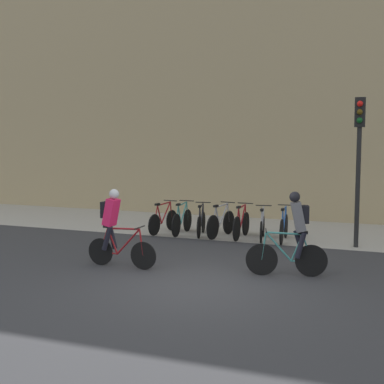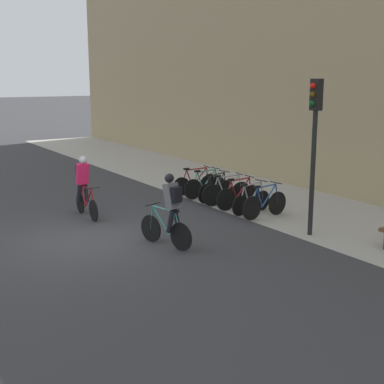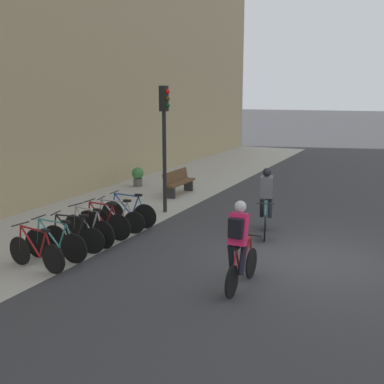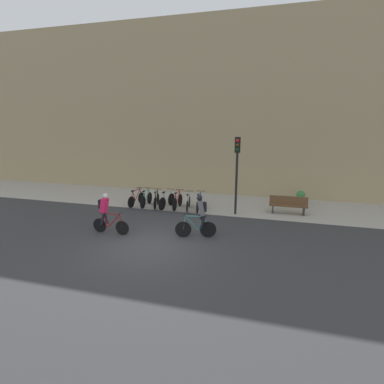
{
  "view_description": "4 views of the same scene",
  "coord_description": "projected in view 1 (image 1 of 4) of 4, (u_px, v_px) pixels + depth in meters",
  "views": [
    {
      "loc": [
        3.55,
        -9.53,
        2.88
      ],
      "look_at": [
        -1.11,
        2.6,
        1.55
      ],
      "focal_mm": 50.0,
      "sensor_mm": 36.0,
      "label": 1
    },
    {
      "loc": [
        12.08,
        -4.63,
        3.94
      ],
      "look_at": [
        0.22,
        2.91,
        0.91
      ],
      "focal_mm": 50.0,
      "sensor_mm": 36.0,
      "label": 2
    },
    {
      "loc": [
        -10.46,
        -1.96,
        3.68
      ],
      "look_at": [
        -0.21,
        2.72,
        1.36
      ],
      "focal_mm": 45.0,
      "sensor_mm": 36.0,
      "label": 3
    },
    {
      "loc": [
        4.45,
        -9.8,
        4.67
      ],
      "look_at": [
        0.88,
        2.92,
        1.52
      ],
      "focal_mm": 28.0,
      "sensor_mm": 36.0,
      "label": 4
    }
  ],
  "objects": [
    {
      "name": "parked_bike_2",
      "position": [
        201.0,
        223.0,
        15.73
      ],
      "size": [
        0.49,
        1.57,
        0.95
      ],
      "color": "black",
      "rests_on": "ground"
    },
    {
      "name": "cyclist_pink",
      "position": [
        114.0,
        225.0,
        11.88
      ],
      "size": [
        1.7,
        0.46,
        1.75
      ],
      "color": "black",
      "rests_on": "ground"
    },
    {
      "name": "ground",
      "position": [
        197.0,
        286.0,
        10.41
      ],
      "size": [
        200.0,
        200.0,
        0.0
      ],
      "primitive_type": "plane",
      "color": "#333335"
    },
    {
      "name": "parked_bike_3",
      "position": [
        221.0,
        223.0,
        15.51
      ],
      "size": [
        0.46,
        1.69,
        0.98
      ],
      "color": "black",
      "rests_on": "ground"
    },
    {
      "name": "parked_bike_5",
      "position": [
        262.0,
        226.0,
        15.07
      ],
      "size": [
        0.46,
        1.6,
        0.94
      ],
      "color": "black",
      "rests_on": "ground"
    },
    {
      "name": "cyclist_grey",
      "position": [
        295.0,
        231.0,
        11.04
      ],
      "size": [
        1.64,
        0.6,
        1.78
      ],
      "color": "black",
      "rests_on": "ground"
    },
    {
      "name": "parked_bike_1",
      "position": [
        182.0,
        221.0,
        15.94
      ],
      "size": [
        0.46,
        1.68,
        0.97
      ],
      "color": "black",
      "rests_on": "ground"
    },
    {
      "name": "traffic_light_pole",
      "position": [
        359.0,
        145.0,
        13.8
      ],
      "size": [
        0.26,
        0.3,
        3.91
      ],
      "color": "black",
      "rests_on": "ground"
    },
    {
      "name": "parked_bike_6",
      "position": [
        284.0,
        227.0,
        14.85
      ],
      "size": [
        0.46,
        1.7,
        0.98
      ],
      "color": "black",
      "rests_on": "ground"
    },
    {
      "name": "building_facade",
      "position": [
        291.0,
        64.0,
        18.5
      ],
      "size": [
        44.0,
        0.6,
        10.84
      ],
      "primitive_type": "cube",
      "color": "tan",
      "rests_on": "ground"
    },
    {
      "name": "parked_bike_0",
      "position": [
        163.0,
        220.0,
        16.16
      ],
      "size": [
        0.46,
        1.66,
        0.95
      ],
      "color": "black",
      "rests_on": "ground"
    },
    {
      "name": "kerb_strip",
      "position": [
        273.0,
        230.0,
        16.68
      ],
      "size": [
        44.0,
        4.5,
        0.01
      ],
      "primitive_type": "cube",
      "color": "#A39E93",
      "rests_on": "ground"
    },
    {
      "name": "parked_bike_4",
      "position": [
        241.0,
        224.0,
        15.29
      ],
      "size": [
        0.46,
        1.65,
        0.98
      ],
      "color": "black",
      "rests_on": "ground"
    }
  ]
}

